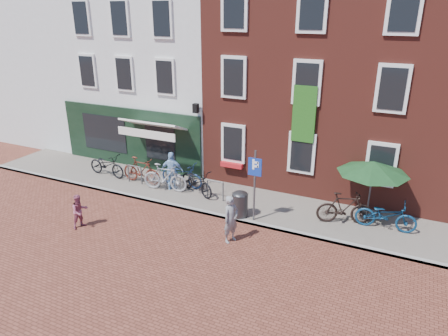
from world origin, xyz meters
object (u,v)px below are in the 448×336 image
at_px(bicycle_1, 141,170).
at_px(bicycle_6, 386,215).
at_px(bicycle_4, 197,181).
at_px(bicycle_5, 345,208).
at_px(bicycle_0, 107,165).
at_px(bicycle_2, 182,174).
at_px(litter_bin, 240,203).
at_px(boy, 80,211).
at_px(cafe_person, 172,171).
at_px(woman, 231,219).
at_px(bicycle_3, 165,177).
at_px(parking_sign, 255,177).
at_px(parasol, 374,165).

distance_m(bicycle_1, bicycle_6, 10.21).
relative_size(bicycle_4, bicycle_5, 1.03).
bearing_deg(bicycle_5, bicycle_0, 70.24).
bearing_deg(bicycle_0, bicycle_4, -84.40).
xyz_separation_m(bicycle_1, bicycle_5, (8.81, 0.11, 0.00)).
height_order(bicycle_2, bicycle_6, same).
bearing_deg(bicycle_6, litter_bin, 101.78).
relative_size(bicycle_1, bicycle_4, 0.97).
xyz_separation_m(boy, cafe_person, (1.35, 4.05, 0.31)).
bearing_deg(litter_bin, bicycle_6, 14.52).
bearing_deg(litter_bin, bicycle_5, 17.38).
relative_size(bicycle_0, bicycle_1, 1.03).
relative_size(woman, boy, 1.31).
bearing_deg(bicycle_3, boy, 156.34).
bearing_deg(parking_sign, bicycle_0, 171.89).
distance_m(parasol, boy, 10.60).
xyz_separation_m(parking_sign, bicycle_5, (3.03, 1.19, -1.12)).
height_order(bicycle_1, bicycle_6, bicycle_1).
relative_size(parking_sign, bicycle_5, 1.36).
xyz_separation_m(bicycle_1, bicycle_2, (1.79, 0.49, -0.06)).
xyz_separation_m(parking_sign, parasol, (3.76, 1.93, 0.39)).
height_order(bicycle_0, bicycle_2, same).
bearing_deg(boy, bicycle_6, -47.47).
relative_size(cafe_person, bicycle_3, 0.85).
xyz_separation_m(woman, bicycle_1, (-5.55, 2.63, -0.13)).
relative_size(woman, bicycle_4, 0.81).
bearing_deg(bicycle_0, bicycle_1, -85.82).
distance_m(bicycle_2, bicycle_5, 7.04).
xyz_separation_m(litter_bin, bicycle_3, (-3.81, 0.79, 0.04)).
bearing_deg(parasol, bicycle_1, -174.93).
height_order(bicycle_3, bicycle_6, bicycle_3).
bearing_deg(woman, parasol, -27.38).
distance_m(boy, bicycle_1, 4.07).
bearing_deg(bicycle_4, cafe_person, 119.64).
bearing_deg(parasol, bicycle_2, -177.39).
height_order(parasol, bicycle_1, parasol).
height_order(cafe_person, bicycle_2, cafe_person).
distance_m(bicycle_0, bicycle_5, 10.78).
bearing_deg(bicycle_5, parking_sign, 91.19).
bearing_deg(bicycle_5, bicycle_6, -103.42).
xyz_separation_m(bicycle_5, bicycle_6, (1.39, 0.17, -0.06)).
height_order(boy, bicycle_6, boy).
bearing_deg(bicycle_4, bicycle_5, -65.01).
relative_size(parking_sign, bicycle_2, 1.32).
height_order(cafe_person, bicycle_0, cafe_person).
height_order(parking_sign, bicycle_1, parking_sign).
xyz_separation_m(parasol, bicycle_6, (0.67, -0.57, -1.57)).
distance_m(litter_bin, bicycle_2, 3.74).
bearing_deg(bicycle_2, bicycle_1, 107.69).
height_order(litter_bin, bicycle_0, same).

